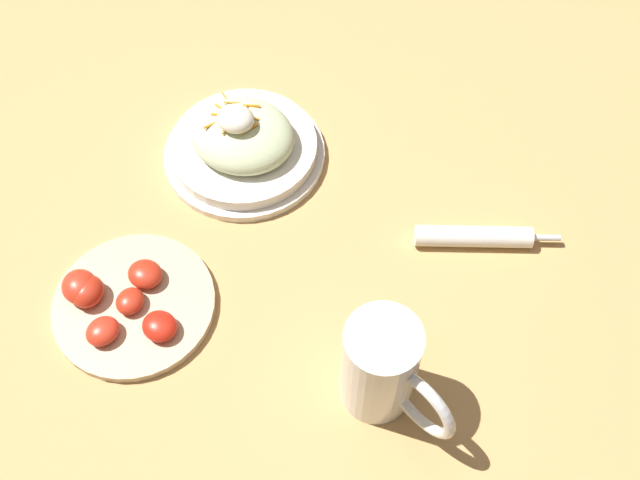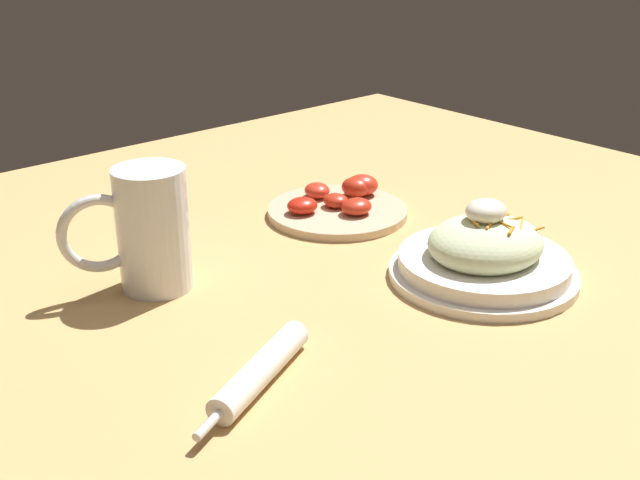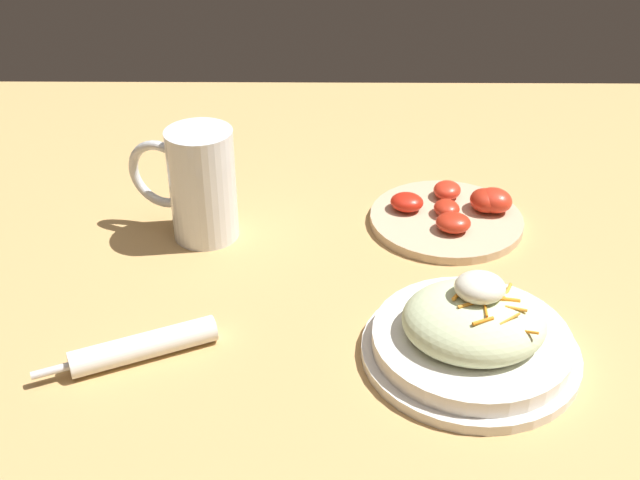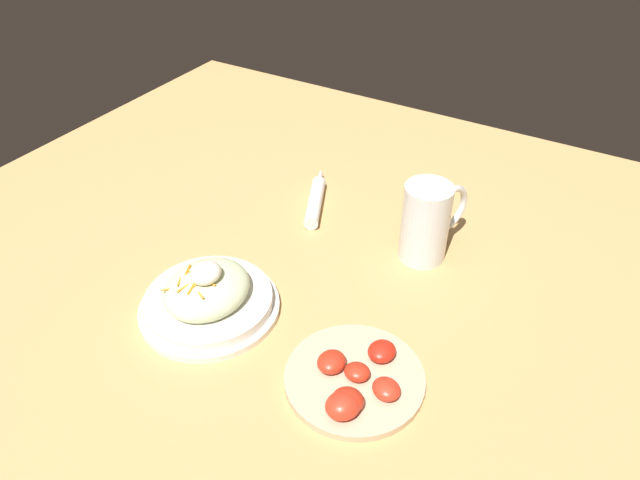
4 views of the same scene
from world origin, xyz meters
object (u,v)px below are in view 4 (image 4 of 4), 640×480
at_px(beer_mug, 426,226).
at_px(tomato_plate, 355,380).
at_px(napkin_roll, 315,201).
at_px(salad_plate, 208,297).

height_order(beer_mug, tomato_plate, beer_mug).
bearing_deg(napkin_roll, tomato_plate, -142.07).
relative_size(salad_plate, beer_mug, 1.55).
bearing_deg(salad_plate, beer_mug, -38.01).
distance_m(napkin_roll, tomato_plate, 0.44).
bearing_deg(beer_mug, salad_plate, 141.99).
xyz_separation_m(salad_plate, beer_mug, (0.30, -0.23, 0.03)).
distance_m(beer_mug, tomato_plate, 0.32).
relative_size(beer_mug, napkin_roll, 0.81).
bearing_deg(tomato_plate, napkin_roll, 37.93).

